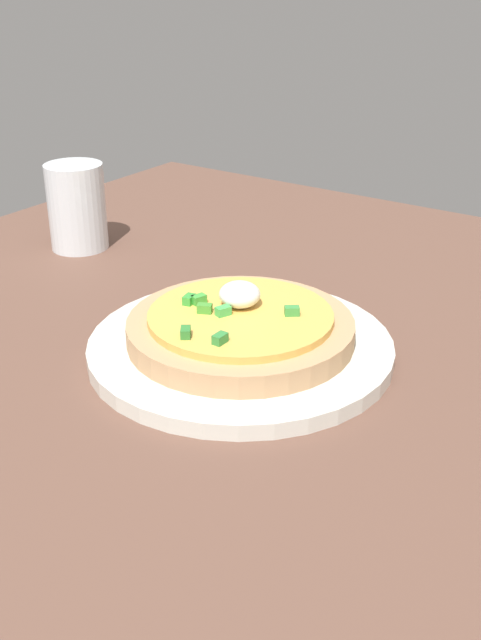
# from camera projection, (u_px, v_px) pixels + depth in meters

# --- Properties ---
(dining_table) EXTENTS (1.17, 0.81, 0.02)m
(dining_table) POSITION_uv_depth(u_px,v_px,m) (112.00, 369.00, 0.68)
(dining_table) COLOR brown
(dining_table) RESTS_ON ground
(plate) EXTENTS (0.27, 0.27, 0.01)m
(plate) POSITION_uv_depth(u_px,v_px,m) (240.00, 347.00, 0.68)
(plate) COLOR silver
(plate) RESTS_ON dining_table
(pizza) EXTENTS (0.20, 0.20, 0.05)m
(pizza) POSITION_uv_depth(u_px,v_px,m) (240.00, 326.00, 0.67)
(pizza) COLOR tan
(pizza) RESTS_ON plate
(cup_near) EXTENTS (0.07, 0.07, 0.10)m
(cup_near) POSITION_uv_depth(u_px,v_px,m) (77.00, 212.00, 0.91)
(cup_near) COLOR silver
(cup_near) RESTS_ON dining_table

